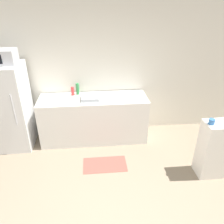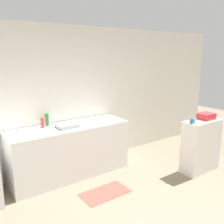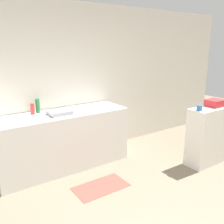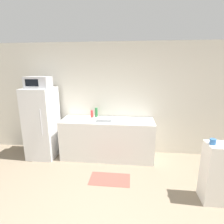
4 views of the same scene
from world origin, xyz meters
name	(u,v)px [view 3 (image 3 of 4)]	position (x,y,z in m)	size (l,w,h in m)	color
wall_back	(56,84)	(0.00, 2.81, 1.30)	(8.00, 0.06, 2.60)	silver
counter	(63,140)	(-0.09, 2.43, 0.45)	(2.07, 0.66, 0.90)	silver
sink_basin	(60,112)	(-0.15, 2.38, 0.93)	(0.33, 0.31, 0.06)	#9EA3A8
bottle_tall	(38,106)	(-0.38, 2.65, 1.01)	(0.06, 0.06, 0.22)	#2D7F42
bottle_short	(32,109)	(-0.48, 2.61, 0.98)	(0.06, 0.06, 0.17)	red
shelf_cabinet	(208,136)	(1.93, 1.21, 0.48)	(0.76, 0.32, 0.95)	white
basket	(215,103)	(2.05, 1.23, 1.01)	(0.27, 0.23, 0.11)	red
jar	(199,108)	(1.61, 1.20, 0.99)	(0.09, 0.09, 0.08)	#336BB2
kitchen_rug	(101,187)	(0.06, 1.56, 0.00)	(0.75, 0.42, 0.01)	#99473D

